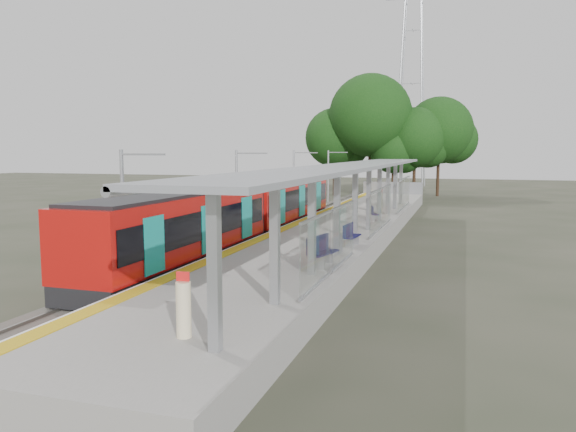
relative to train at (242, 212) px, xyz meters
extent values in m
plane|color=#474438|center=(4.50, -15.45, -2.05)|extent=(200.00, 200.00, 0.00)
cube|color=#59544C|center=(0.00, 4.55, -1.93)|extent=(3.00, 70.00, 0.24)
cube|color=gray|center=(4.50, 4.55, -1.55)|extent=(6.00, 50.00, 1.00)
cube|color=gold|center=(1.95, 4.55, -1.04)|extent=(0.60, 50.00, 0.02)
cube|color=#9EA0A5|center=(4.50, 29.50, -0.45)|extent=(6.00, 0.10, 1.20)
cube|color=black|center=(0.00, -7.02, -1.40)|extent=(2.50, 13.50, 0.70)
cube|color=#B2100C|center=(0.00, -7.02, 0.20)|extent=(2.65, 13.50, 2.50)
cube|color=black|center=(0.00, -7.02, 0.25)|extent=(2.72, 12.96, 1.20)
cube|color=black|center=(0.00, -7.02, 1.50)|extent=(2.40, 12.82, 0.15)
cube|color=#0D8A82|center=(1.36, -7.02, 0.05)|extent=(0.04, 1.30, 2.00)
cylinder|color=black|center=(0.00, -11.74, -1.70)|extent=(2.20, 0.70, 0.70)
cube|color=black|center=(0.00, 7.08, -1.40)|extent=(2.50, 13.50, 0.70)
cube|color=#B2100C|center=(0.00, 7.08, 0.20)|extent=(2.65, 13.50, 2.50)
cube|color=black|center=(0.00, 7.08, 0.25)|extent=(2.72, 12.96, 1.20)
cube|color=black|center=(0.00, 7.08, 1.50)|extent=(2.40, 12.82, 0.15)
cube|color=#0D8A82|center=(1.36, 7.08, 0.05)|extent=(0.04, 1.30, 2.00)
cylinder|color=black|center=(0.00, 2.36, -1.70)|extent=(2.20, 0.70, 0.70)
cube|color=black|center=(0.00, 0.03, -0.05)|extent=(2.30, 0.80, 2.40)
cube|color=#9EA0A5|center=(6.50, -17.45, 0.70)|extent=(0.25, 0.25, 3.50)
cube|color=#9EA0A5|center=(6.50, -13.45, 0.70)|extent=(0.25, 0.25, 3.50)
cube|color=#9EA0A5|center=(6.50, -9.45, 0.70)|extent=(0.25, 0.25, 3.50)
cube|color=#9EA0A5|center=(6.50, -5.45, 0.70)|extent=(0.25, 0.25, 3.50)
cube|color=#9EA0A5|center=(6.50, -1.45, 0.70)|extent=(0.25, 0.25, 3.50)
cube|color=#9EA0A5|center=(6.50, 2.55, 0.70)|extent=(0.25, 0.25, 3.50)
cube|color=#9EA0A5|center=(6.50, 6.55, 0.70)|extent=(0.25, 0.25, 3.50)
cube|color=#9EA0A5|center=(6.50, 10.55, 0.70)|extent=(0.25, 0.25, 3.50)
cube|color=#9EA0A5|center=(6.50, 14.55, 0.70)|extent=(0.25, 0.25, 3.50)
cube|color=#9EA0A5|center=(6.50, 18.55, 0.70)|extent=(0.25, 0.25, 3.50)
cube|color=gray|center=(6.10, 0.55, 2.53)|extent=(3.20, 38.00, 0.16)
cylinder|color=#9EA0A5|center=(4.55, 0.55, 2.45)|extent=(0.24, 38.00, 0.24)
cube|color=silver|center=(7.20, -11.45, 0.15)|extent=(0.05, 3.70, 2.20)
cube|color=silver|center=(7.20, -7.45, 0.15)|extent=(0.05, 3.70, 2.20)
cube|color=silver|center=(7.20, 0.55, 0.15)|extent=(0.05, 3.70, 2.20)
cube|color=silver|center=(7.20, 4.55, 0.15)|extent=(0.05, 3.70, 2.20)
cube|color=silver|center=(7.20, 12.55, 0.15)|extent=(0.05, 3.70, 2.20)
cube|color=silver|center=(7.20, 16.55, 0.15)|extent=(0.05, 3.70, 2.20)
cylinder|color=#382316|center=(-3.54, 38.03, 0.26)|extent=(0.36, 0.36, 4.62)
sphere|color=#1C4313|center=(-3.54, 38.03, 4.88)|extent=(7.02, 7.02, 7.02)
cylinder|color=#382316|center=(0.84, 37.16, 1.09)|extent=(0.36, 0.36, 6.28)
sphere|color=#1C4313|center=(0.84, 37.16, 7.37)|extent=(9.55, 9.55, 9.55)
cylinder|color=#382316|center=(3.57, 37.28, -0.19)|extent=(0.36, 0.36, 3.73)
sphere|color=#1C4313|center=(3.57, 37.28, 3.55)|extent=(5.67, 5.67, 5.67)
cylinder|color=#382316|center=(5.88, 38.05, 0.23)|extent=(0.36, 0.36, 4.57)
sphere|color=#1C4313|center=(5.88, 38.05, 4.80)|extent=(6.94, 6.94, 6.94)
cylinder|color=#382316|center=(8.42, 40.56, 0.53)|extent=(0.36, 0.36, 5.17)
sphere|color=#1C4313|center=(8.42, 40.56, 5.70)|extent=(7.85, 7.85, 7.85)
cylinder|color=#9EA0A5|center=(-1.80, -8.45, 0.65)|extent=(0.16, 0.16, 5.40)
cube|color=#9EA0A5|center=(-0.80, -8.45, 3.15)|extent=(2.00, 0.08, 0.08)
cylinder|color=#9EA0A5|center=(-1.80, 3.55, 0.65)|extent=(0.16, 0.16, 5.40)
cube|color=#9EA0A5|center=(-0.80, 3.55, 3.15)|extent=(2.00, 0.08, 0.08)
cylinder|color=#9EA0A5|center=(-1.80, 15.55, 0.65)|extent=(0.16, 0.16, 5.40)
cube|color=#9EA0A5|center=(-0.80, 15.55, 3.15)|extent=(2.00, 0.08, 0.08)
cylinder|color=#9EA0A5|center=(-1.80, 27.55, 0.65)|extent=(0.16, 0.16, 5.40)
cube|color=#9EA0A5|center=(-0.80, 27.55, 3.15)|extent=(2.00, 0.08, 0.08)
cube|color=#100E49|center=(6.55, -7.93, -0.54)|extent=(0.88, 1.77, 0.07)
cube|color=#100E49|center=(6.32, -7.93, -0.20)|extent=(0.45, 1.67, 0.62)
cube|color=#9EA0A5|center=(6.55, -8.61, -0.80)|extent=(0.46, 0.17, 0.50)
cube|color=#9EA0A5|center=(6.55, -7.25, -0.80)|extent=(0.46, 0.17, 0.50)
cube|color=#100E49|center=(6.70, -3.09, -0.61)|extent=(0.58, 1.52, 0.06)
cube|color=#100E49|center=(6.50, -3.09, -0.31)|extent=(0.20, 1.49, 0.55)
cube|color=#9EA0A5|center=(6.70, -3.69, -0.83)|extent=(0.40, 0.10, 0.44)
cube|color=#9EA0A5|center=(6.70, -2.50, -0.83)|extent=(0.40, 0.10, 0.44)
cube|color=#100E49|center=(6.12, 6.85, -0.65)|extent=(0.86, 1.41, 0.05)
cube|color=#100E49|center=(5.94, 6.85, -0.38)|extent=(0.53, 1.28, 0.50)
cube|color=#9EA0A5|center=(6.12, 6.31, -0.85)|extent=(0.36, 0.18, 0.40)
cube|color=#9EA0A5|center=(6.12, 7.39, -0.85)|extent=(0.36, 0.18, 0.40)
cylinder|color=beige|center=(5.41, -16.84, -0.39)|extent=(0.35, 0.35, 1.32)
cube|color=red|center=(5.41, -16.84, 0.40)|extent=(0.31, 0.09, 0.22)
cylinder|color=beige|center=(5.88, 11.08, -0.34)|extent=(0.38, 0.38, 1.42)
cube|color=red|center=(5.88, 11.08, 0.51)|extent=(0.33, 0.07, 0.24)
cylinder|color=#9EA0A5|center=(6.40, -4.79, -0.64)|extent=(0.44, 0.44, 0.83)
camera|label=1|loc=(11.57, -28.22, 3.28)|focal=35.00mm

